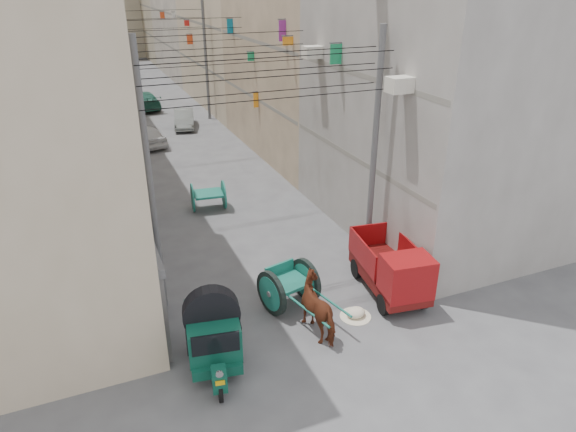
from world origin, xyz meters
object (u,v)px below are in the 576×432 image
auto_rickshaw (213,332)px  distant_car_grey (184,119)px  horse (321,307)px  tonga_cart (289,286)px  feed_sack (356,312)px  distant_car_white (145,136)px  mini_truck (394,274)px  distant_car_green (143,100)px  second_cart (208,195)px

auto_rickshaw → distant_car_grey: (4.29, 23.53, -0.47)m
horse → auto_rickshaw: bearing=-3.3°
tonga_cart → feed_sack: 2.15m
feed_sack → distant_car_white: bearing=99.1°
horse → distant_car_grey: (1.12, 23.32, -0.22)m
mini_truck → feed_sack: (-1.57, -0.43, -0.74)m
auto_rickshaw → distant_car_grey: bearing=88.9°
horse → distant_car_green: horse is taller
distant_car_grey → horse: bearing=-80.5°
distant_car_white → feed_sack: bearing=82.9°
distant_car_green → second_cart: bearing=81.6°
second_cart → horse: 9.56m
horse → distant_car_grey: 23.35m
auto_rickshaw → second_cart: (2.38, 9.74, -0.38)m
tonga_cart → mini_truck: (3.19, -0.87, 0.17)m
second_cart → distant_car_green: (0.15, 20.32, -0.02)m
second_cart → auto_rickshaw: bearing=-96.9°
auto_rickshaw → horse: bearing=13.1°
auto_rickshaw → distant_car_white: size_ratio=0.72×
distant_car_white → distant_car_green: bearing=-113.7°
tonga_cart → distant_car_green: 28.35m
mini_truck → second_cart: mini_truck is taller
feed_sack → distant_car_green: (-1.91, 29.65, 0.50)m
mini_truck → feed_sack: 1.79m
second_cart → distant_car_grey: 13.93m
second_cart → distant_car_grey: size_ratio=0.44×
tonga_cart → second_cart: tonga_cart is taller
second_cart → mini_truck: bearing=-61.0°
distant_car_grey → auto_rickshaw: bearing=-88.1°
distant_car_white → distant_car_green: (1.27, 9.74, 0.03)m
auto_rickshaw → tonga_cart: 3.31m
second_cart → distant_car_green: distant_car_green is taller
distant_car_grey → distant_car_green: 6.75m
tonga_cart → feed_sack: tonga_cart is taller
feed_sack → auto_rickshaw: bearing=-174.8°
mini_truck → horse: (-2.83, -0.62, -0.09)m
mini_truck → distant_car_white: 20.05m
feed_sack → distant_car_grey: (-0.15, 23.13, 0.44)m
tonga_cart → horse: bearing=-90.0°
feed_sack → distant_car_grey: 23.13m
feed_sack → distant_car_green: 29.71m
tonga_cart → distant_car_green: (-0.29, 28.35, -0.07)m
second_cart → horse: bearing=-78.4°
auto_rickshaw → feed_sack: (4.44, 0.41, -0.90)m
auto_rickshaw → second_cart: bearing=85.5°
horse → distant_car_white: bearing=-91.7°
second_cart → feed_sack: size_ratio=2.65×
auto_rickshaw → tonga_cart: auto_rickshaw is taller
tonga_cart → distant_car_white: size_ratio=0.90×
auto_rickshaw → feed_sack: auto_rickshaw is taller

